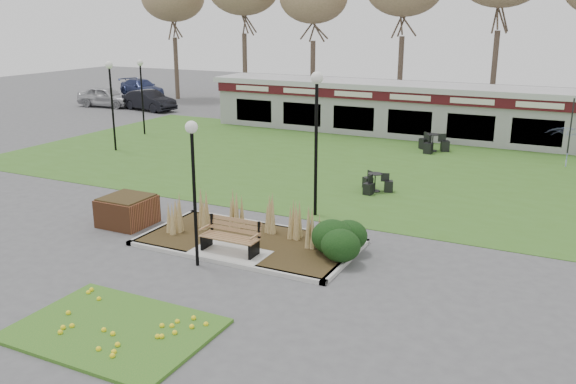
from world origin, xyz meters
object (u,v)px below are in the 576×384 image
at_px(park_bench, 231,236).
at_px(car_silver, 106,97).
at_px(lamp_post_near_right, 193,162).
at_px(bistro_set_c, 375,185).
at_px(lamp_post_mid_right, 316,112).
at_px(food_pavilion, 417,110).
at_px(car_black, 149,100).
at_px(brick_planter, 127,210).
at_px(patio_umbrella, 568,147).
at_px(car_blue, 142,88).
at_px(lamp_post_far_left, 141,80).
at_px(bistro_set_b, 432,145).
at_px(lamp_post_mid_left, 111,86).

height_order(park_bench, car_silver, car_silver).
xyz_separation_m(lamp_post_near_right, bistro_set_c, (2.01, 9.01, -2.63)).
bearing_deg(lamp_post_mid_right, food_pavilion, 92.48).
bearing_deg(car_black, brick_planter, -131.59).
relative_size(patio_umbrella, car_blue, 0.48).
bearing_deg(bistro_set_c, lamp_post_far_left, 160.84).
distance_m(lamp_post_near_right, lamp_post_far_left, 19.78).
bearing_deg(park_bench, bistro_set_b, 83.65).
relative_size(food_pavilion, car_blue, 5.08).
bearing_deg(patio_umbrella, food_pavilion, 138.96).
bearing_deg(bistro_set_b, lamp_post_mid_right, -95.44).
distance_m(brick_planter, food_pavilion, 19.49).
bearing_deg(brick_planter, car_black, 127.17).
bearing_deg(bistro_set_b, car_blue, 158.52).
bearing_deg(car_black, lamp_post_mid_left, -137.14).
bearing_deg(bistro_set_b, food_pavilion, 116.63).
height_order(food_pavilion, patio_umbrella, food_pavilion).
xyz_separation_m(food_pavilion, lamp_post_mid_left, (-12.50, -10.44, 1.74)).
height_order(lamp_post_mid_right, patio_umbrella, lamp_post_mid_right).
bearing_deg(food_pavilion, bistro_set_b, -63.37).
distance_m(car_silver, car_black, 3.95).
distance_m(food_pavilion, patio_umbrella, 10.61).
xyz_separation_m(brick_planter, car_blue, (-20.78, 26.00, 0.23)).
height_order(park_bench, patio_umbrella, patio_umbrella).
relative_size(lamp_post_near_right, lamp_post_far_left, 0.95).
bearing_deg(car_silver, lamp_post_mid_left, -141.50).
xyz_separation_m(lamp_post_near_right, car_silver, (-23.07, 21.80, -2.14)).
xyz_separation_m(bistro_set_b, bistro_set_c, (-0.24, -8.18, -0.05)).
bearing_deg(patio_umbrella, lamp_post_far_left, 178.41).
relative_size(brick_planter, car_silver, 0.34).
relative_size(lamp_post_mid_left, car_silver, 1.00).
xyz_separation_m(car_black, car_blue, (-5.62, 6.00, -0.01)).
height_order(lamp_post_near_right, car_black, lamp_post_near_right).
relative_size(park_bench, car_blue, 0.35).
bearing_deg(lamp_post_mid_right, park_bench, -98.81).
distance_m(lamp_post_near_right, bistro_set_c, 9.60).
bearing_deg(bistro_set_c, lamp_post_near_right, -102.56).
xyz_separation_m(bistro_set_c, patio_umbrella, (6.44, 4.79, 1.21)).
height_order(brick_planter, lamp_post_mid_left, lamp_post_mid_left).
relative_size(bistro_set_b, bistro_set_c, 1.22).
distance_m(food_pavilion, car_black, 19.61).
relative_size(lamp_post_near_right, bistro_set_c, 3.00).
distance_m(bistro_set_c, car_black, 24.70).
xyz_separation_m(food_pavilion, bistro_set_b, (1.79, -3.58, -1.17)).
bearing_deg(bistro_set_c, patio_umbrella, 36.65).
bearing_deg(car_blue, lamp_post_far_left, -119.15).
bearing_deg(lamp_post_near_right, food_pavilion, 88.76).
relative_size(car_silver, car_blue, 0.91).
height_order(lamp_post_near_right, bistro_set_c, lamp_post_near_right).
xyz_separation_m(park_bench, lamp_post_far_left, (-14.00, 13.36, 2.47)).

